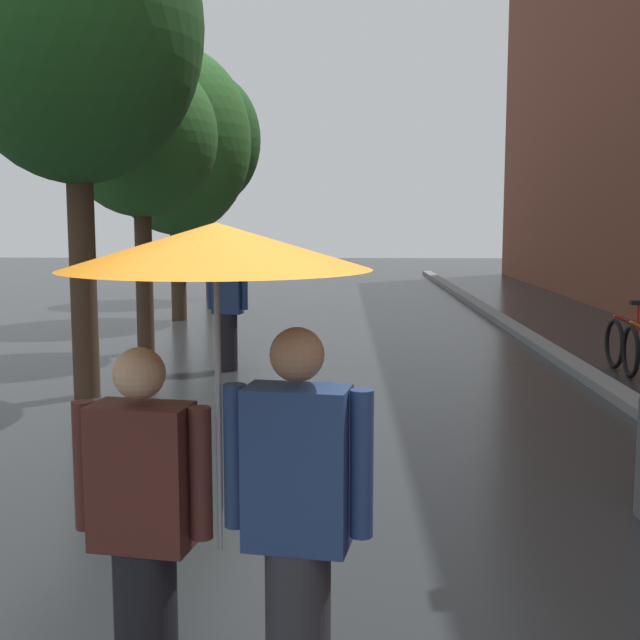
% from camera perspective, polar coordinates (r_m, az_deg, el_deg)
% --- Properties ---
extents(kerb_strip, '(0.30, 36.00, 0.12)m').
position_cam_1_polar(kerb_strip, '(13.28, 15.63, -2.01)').
color(kerb_strip, slate).
rests_on(kerb_strip, ground).
extents(street_tree_1, '(2.92, 2.92, 6.06)m').
position_cam_1_polar(street_tree_1, '(10.17, -16.75, 18.99)').
color(street_tree_1, '#473323').
rests_on(street_tree_1, ground).
extents(street_tree_2, '(2.35, 2.35, 4.59)m').
position_cam_1_polar(street_tree_2, '(13.08, -12.39, 12.32)').
color(street_tree_2, '#473323').
rests_on(street_tree_2, ground).
extents(street_tree_3, '(3.05, 3.05, 5.53)m').
position_cam_1_polar(street_tree_3, '(17.17, -10.01, 12.11)').
color(street_tree_3, '#473323').
rests_on(street_tree_3, ground).
extents(street_tree_4, '(2.70, 2.70, 5.77)m').
position_cam_1_polar(street_tree_4, '(21.46, -7.83, 12.32)').
color(street_tree_4, '#473323').
rests_on(street_tree_4, ground).
extents(couple_under_umbrella, '(1.21, 1.20, 2.10)m').
position_cam_1_polar(couple_under_umbrella, '(3.23, -7.06, -5.11)').
color(couple_under_umbrella, black).
rests_on(couple_under_umbrella, ground).
extents(pedestrian_walking_midground, '(0.58, 0.39, 1.62)m').
position_cam_1_polar(pedestrian_walking_midground, '(11.37, -6.42, 0.81)').
color(pedestrian_walking_midground, black).
rests_on(pedestrian_walking_midground, ground).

